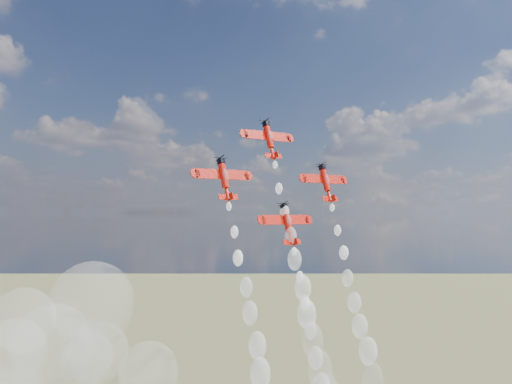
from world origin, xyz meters
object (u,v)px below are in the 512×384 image
(plane_left, at_px, (224,178))
(plane_slot, at_px, (288,223))
(plane_right, at_px, (326,182))
(plane_lead, at_px, (269,139))

(plane_left, xyz_separation_m, plane_slot, (14.25, -3.21, -9.44))
(plane_right, bearing_deg, plane_slot, -167.29)
(plane_left, relative_size, plane_right, 1.00)
(plane_left, xyz_separation_m, plane_right, (28.50, 0.00, 0.00))
(plane_left, bearing_deg, plane_slot, -12.71)
(plane_lead, height_order, plane_right, plane_lead)
(plane_right, relative_size, plane_slot, 1.00)
(plane_lead, relative_size, plane_right, 1.00)
(plane_left, height_order, plane_right, same)
(plane_lead, relative_size, plane_slot, 1.00)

